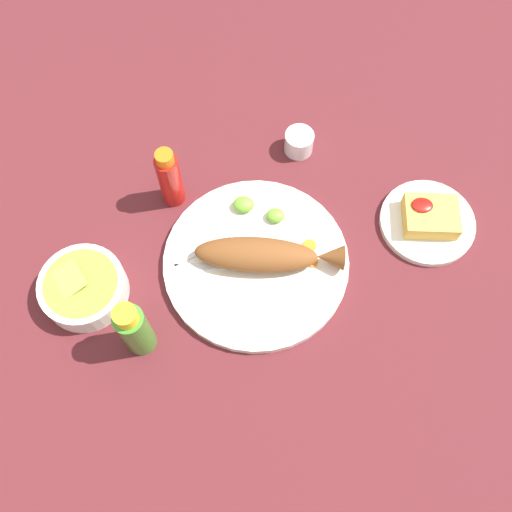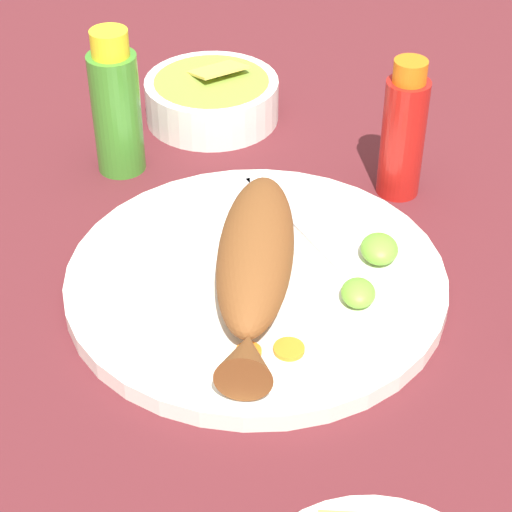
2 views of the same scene
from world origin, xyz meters
TOP-DOWN VIEW (x-y plane):
  - ground_plane at (0.00, 0.00)m, footprint 4.00×4.00m
  - main_plate at (0.00, 0.00)m, footprint 0.35×0.35m
  - fried_fish at (-0.02, 0.00)m, footprint 0.28×0.07m
  - fork_near at (0.09, 0.02)m, footprint 0.19×0.03m
  - fork_far at (0.09, -0.03)m, footprint 0.16×0.11m
  - carrot_slice_near at (-0.11, 0.00)m, footprint 0.02×0.02m
  - carrot_slice_mid at (-0.10, -0.03)m, footprint 0.03×0.03m
  - lime_wedge_main at (-0.03, -0.09)m, footprint 0.04×0.03m
  - lime_wedge_side at (0.03, -0.11)m, footprint 0.04×0.04m
  - hot_sauce_bottle_red at (0.17, -0.14)m, footprint 0.04×0.04m
  - hot_sauce_bottle_green at (0.20, 0.16)m, footprint 0.05×0.05m
  - guacamole_bowl at (0.31, 0.07)m, footprint 0.16×0.16m

SIDE VIEW (x-z plane):
  - ground_plane at x=0.00m, z-range 0.00..0.00m
  - main_plate at x=0.00m, z-range 0.00..0.02m
  - fork_near at x=0.09m, z-range 0.02..0.02m
  - fork_far at x=0.09m, z-range 0.02..0.02m
  - carrot_slice_near at x=-0.11m, z-range 0.02..0.02m
  - carrot_slice_mid at x=-0.10m, z-range 0.02..0.02m
  - lime_wedge_main at x=-0.03m, z-range 0.02..0.04m
  - guacamole_bowl at x=0.31m, z-range 0.00..0.06m
  - lime_wedge_side at x=0.03m, z-range 0.02..0.04m
  - fried_fish at x=-0.02m, z-range 0.02..0.07m
  - hot_sauce_bottle_red at x=0.17m, z-range 0.00..0.15m
  - hot_sauce_bottle_green at x=0.20m, z-range -0.01..0.16m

